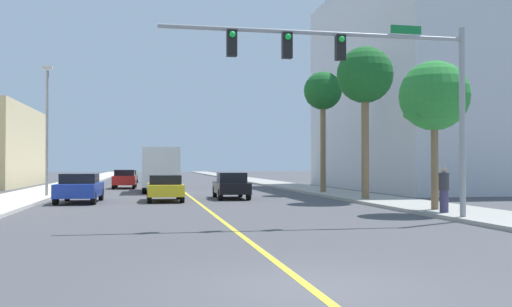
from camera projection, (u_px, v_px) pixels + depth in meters
name	position (u px, v px, depth m)	size (l,w,h in m)	color
ground	(176.00, 186.00, 50.17)	(192.00, 192.00, 0.00)	#47474C
sidewalk_left	(66.00, 186.00, 48.38)	(3.54, 168.00, 0.15)	beige
sidewalk_right	(279.00, 184.00, 51.96)	(3.54, 168.00, 0.15)	#9E9B93
lane_marking_center	(176.00, 186.00, 50.17)	(0.16, 144.00, 0.01)	yellow
building_right_near	(426.00, 86.00, 44.35)	(12.57, 21.37, 16.20)	silver
traffic_signal_mast	(366.00, 71.00, 18.64)	(10.39, 0.36, 6.48)	gray
street_lamp	(47.00, 123.00, 32.15)	(0.56, 0.28, 7.39)	gray
palm_near	(434.00, 97.00, 22.41)	(2.78, 2.78, 5.91)	brown
palm_mid	(365.00, 77.00, 29.40)	(2.94, 2.94, 7.93)	brown
palm_far	(323.00, 93.00, 36.36)	(2.45, 2.45, 7.76)	brown
car_blue	(80.00, 188.00, 28.39)	(2.07, 4.43, 1.47)	#1E389E
car_silver	(155.00, 175.00, 62.31)	(2.05, 4.19, 1.47)	#BCBCC1
car_red	(125.00, 179.00, 45.06)	(1.81, 4.39, 1.49)	red
car_green	(128.00, 176.00, 56.67)	(1.86, 4.55, 1.33)	#196638
car_black	(231.00, 185.00, 31.68)	(1.83, 4.31, 1.47)	black
car_yellow	(165.00, 187.00, 29.50)	(1.85, 4.09, 1.38)	gold
delivery_truck	(160.00, 169.00, 39.24)	(2.47, 7.76, 3.03)	#194799
pedestrian	(444.00, 190.00, 20.92)	(0.38, 0.38, 1.69)	#3F3859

